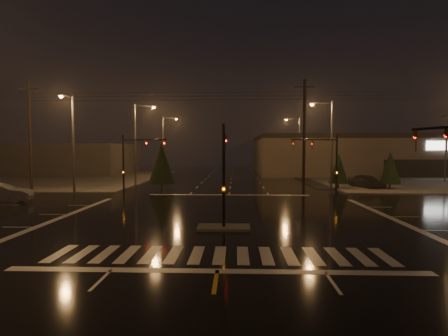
{
  "coord_description": "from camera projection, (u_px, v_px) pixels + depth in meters",
  "views": [
    {
      "loc": [
        0.69,
        -23.79,
        4.53
      ],
      "look_at": [
        -0.31,
        5.46,
        3.0
      ],
      "focal_mm": 28.0,
      "sensor_mm": 36.0,
      "label": 1
    }
  ],
  "objects": [
    {
      "name": "ground",
      "position": [
        226.0,
        216.0,
        24.01
      ],
      "size": [
        140.0,
        140.0,
        0.0
      ],
      "primitive_type": "plane",
      "color": "black",
      "rests_on": "ground"
    },
    {
      "name": "sidewalk_ne",
      "position": [
        429.0,
        179.0,
        52.92
      ],
      "size": [
        36.0,
        36.0,
        0.12
      ],
      "primitive_type": "cube",
      "color": "#4B4843",
      "rests_on": "ground"
    },
    {
      "name": "sidewalk_nw",
      "position": [
        41.0,
        178.0,
        54.97
      ],
      "size": [
        36.0,
        36.0,
        0.12
      ],
      "primitive_type": "cube",
      "color": "#4B4843",
      "rests_on": "ground"
    },
    {
      "name": "median_island",
      "position": [
        224.0,
        227.0,
        20.01
      ],
      "size": [
        3.0,
        1.6,
        0.15
      ],
      "primitive_type": "cube",
      "color": "#4B4843",
      "rests_on": "ground"
    },
    {
      "name": "crosswalk",
      "position": [
        220.0,
        255.0,
        15.02
      ],
      "size": [
        15.0,
        2.6,
        0.01
      ],
      "primitive_type": "cube",
      "color": "beige",
      "rests_on": "ground"
    },
    {
      "name": "stop_bar_near",
      "position": [
        217.0,
        271.0,
        13.03
      ],
      "size": [
        16.0,
        0.5,
        0.01
      ],
      "primitive_type": "cube",
      "color": "beige",
      "rests_on": "ground"
    },
    {
      "name": "stop_bar_far",
      "position": [
        229.0,
        195.0,
        34.98
      ],
      "size": [
        16.0,
        0.5,
        0.01
      ],
      "primitive_type": "cube",
      "color": "beige",
      "rests_on": "ground"
    },
    {
      "name": "retail_building",
      "position": [
        411.0,
        153.0,
        68.5
      ],
      "size": [
        60.2,
        28.3,
        7.2
      ],
      "color": "brown",
      "rests_on": "ground"
    },
    {
      "name": "commercial_block",
      "position": [
        50.0,
        159.0,
        66.98
      ],
      "size": [
        30.0,
        18.0,
        5.6
      ],
      "primitive_type": "cube",
      "color": "#45413D",
      "rests_on": "ground"
    },
    {
      "name": "signal_mast_median",
      "position": [
        224.0,
        163.0,
        20.75
      ],
      "size": [
        0.25,
        4.59,
        6.0
      ],
      "color": "black",
      "rests_on": "ground"
    },
    {
      "name": "signal_mast_ne",
      "position": [
        327.0,
        157.0,
        33.6
      ],
      "size": [
        4.84,
        1.86,
        6.0
      ],
      "color": "black",
      "rests_on": "ground"
    },
    {
      "name": "signal_mast_nw",
      "position": [
        132.0,
        157.0,
        34.25
      ],
      "size": [
        4.84,
        1.86,
        6.0
      ],
      "color": "black",
      "rests_on": "ground"
    },
    {
      "name": "streetlight_1",
      "position": [
        137.0,
        139.0,
        42.05
      ],
      "size": [
        2.77,
        0.32,
        10.0
      ],
      "color": "#38383A",
      "rests_on": "ground"
    },
    {
      "name": "streetlight_2",
      "position": [
        165.0,
        142.0,
        58.02
      ],
      "size": [
        2.77,
        0.32,
        10.0
      ],
      "color": "#38383A",
      "rests_on": "ground"
    },
    {
      "name": "streetlight_3",
      "position": [
        329.0,
        138.0,
        39.29
      ],
      "size": [
        2.77,
        0.32,
        10.0
      ],
      "color": "#38383A",
      "rests_on": "ground"
    },
    {
      "name": "streetlight_4",
      "position": [
        298.0,
        142.0,
        59.25
      ],
      "size": [
        2.77,
        0.32,
        10.0
      ],
      "color": "#38383A",
      "rests_on": "ground"
    },
    {
      "name": "streetlight_5",
      "position": [
        72.0,
        137.0,
        35.41
      ],
      "size": [
        0.32,
        2.77,
        10.0
      ],
      "color": "#38383A",
      "rests_on": "ground"
    },
    {
      "name": "utility_pole_0",
      "position": [
        30.0,
        135.0,
        38.41
      ],
      "size": [
        2.2,
        0.32,
        12.0
      ],
      "color": "black",
      "rests_on": "ground"
    },
    {
      "name": "utility_pole_1",
      "position": [
        304.0,
        135.0,
        37.38
      ],
      "size": [
        2.2,
        0.32,
        12.0
      ],
      "color": "black",
      "rests_on": "ground"
    },
    {
      "name": "conifer_0",
      "position": [
        339.0,
        168.0,
        40.05
      ],
      "size": [
        2.22,
        2.22,
        4.17
      ],
      "color": "black",
      "rests_on": "ground"
    },
    {
      "name": "conifer_1",
      "position": [
        390.0,
        168.0,
        39.5
      ],
      "size": [
        2.33,
        2.33,
        4.33
      ],
      "color": "black",
      "rests_on": "ground"
    },
    {
      "name": "conifer_3",
      "position": [
        162.0,
        163.0,
        39.61
      ],
      "size": [
        2.97,
        2.97,
        5.34
      ],
      "color": "black",
      "rests_on": "ground"
    },
    {
      "name": "car_parked",
      "position": [
        366.0,
        181.0,
        41.16
      ],
      "size": [
        3.53,
        5.2,
        1.64
      ],
      "primitive_type": "imported",
      "rotation": [
        0.0,
        0.0,
        0.36
      ],
      "color": "black",
      "rests_on": "ground"
    }
  ]
}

